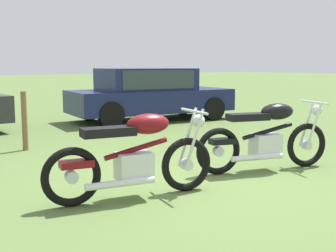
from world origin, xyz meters
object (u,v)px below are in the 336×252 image
(motorcycle_maroon, at_px, (134,157))
(fence_post_wooden, at_px, (25,121))
(car_navy, at_px, (149,92))
(motorcycle_black, at_px, (266,137))

(motorcycle_maroon, relative_size, fence_post_wooden, 1.93)
(car_navy, xyz_separation_m, fence_post_wooden, (-4.10, -2.35, -0.27))
(motorcycle_black, xyz_separation_m, fence_post_wooden, (-2.44, 3.52, 0.04))
(motorcycle_maroon, xyz_separation_m, fence_post_wooden, (-0.18, 3.61, 0.04))
(motorcycle_black, bearing_deg, fence_post_wooden, 140.15)
(motorcycle_black, height_order, car_navy, car_navy)
(motorcycle_maroon, distance_m, car_navy, 7.14)
(motorcycle_maroon, distance_m, motorcycle_black, 2.26)
(motorcycle_black, height_order, fence_post_wooden, fence_post_wooden)
(motorcycle_maroon, bearing_deg, fence_post_wooden, 102.13)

